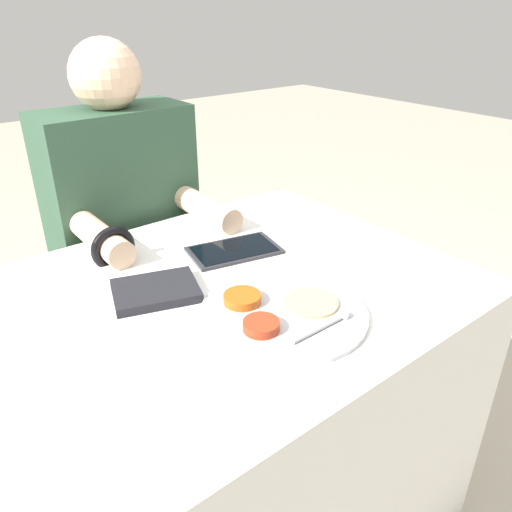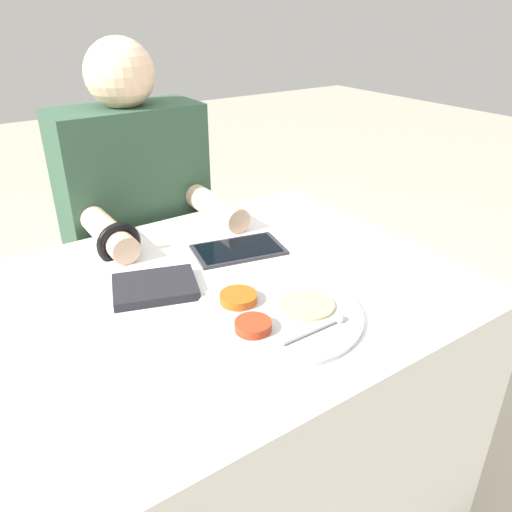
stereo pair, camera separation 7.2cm
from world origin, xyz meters
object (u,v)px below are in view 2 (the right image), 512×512
at_px(tablet_device, 238,250).
at_px(person_diner, 142,263).
at_px(red_notebook, 155,287).
at_px(thali_tray, 276,313).

bearing_deg(tablet_device, person_diner, 103.01).
bearing_deg(red_notebook, thali_tray, -54.88).
height_order(thali_tray, person_diner, person_diner).
xyz_separation_m(thali_tray, person_diner, (-0.00, 0.71, -0.20)).
relative_size(red_notebook, person_diner, 0.17).
bearing_deg(tablet_device, thali_tray, -108.17).
xyz_separation_m(tablet_device, person_diner, (-0.10, 0.42, -0.19)).
bearing_deg(thali_tray, red_notebook, 125.12).
xyz_separation_m(thali_tray, red_notebook, (-0.16, 0.23, 0.00)).
bearing_deg(thali_tray, person_diner, 90.34).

